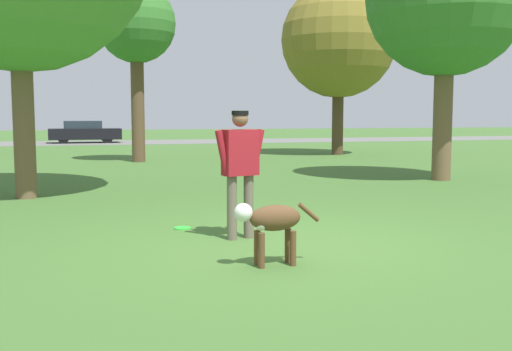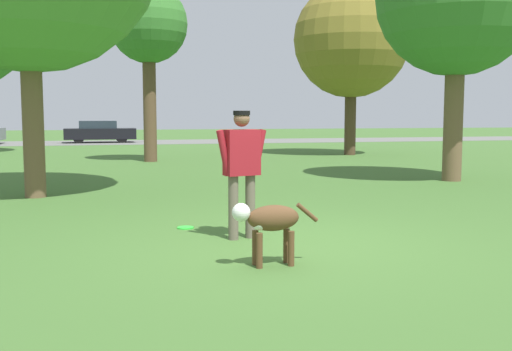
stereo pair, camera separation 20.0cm
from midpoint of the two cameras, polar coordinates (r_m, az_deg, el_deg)
The scene contains 8 objects.
ground_plane at distance 7.59m, azimuth 3.61°, elevation -6.46°, with size 120.00×120.00×0.00m, color #426B2D.
far_road_strip at distance 36.07m, azimuth -10.47°, elevation 3.14°, with size 120.00×6.00×0.01m.
person at distance 7.72m, azimuth -0.62°, elevation 1.20°, with size 0.71×0.32×1.67m.
dog at distance 6.39m, azimuth 2.14°, elevation -4.36°, with size 0.97×0.30×0.69m.
frisbee at distance 8.61m, azimuth -6.07°, elevation -4.96°, with size 0.24×0.24×0.02m.
tree_mid_center at distance 21.20m, azimuth -9.94°, elevation 13.78°, with size 2.67×2.67×6.03m.
tree_far_right at distance 24.71m, azimuth 9.32°, elevation 12.61°, with size 4.60×4.60×6.90m.
parked_car_black at distance 36.00m, azimuth -14.53°, elevation 4.05°, with size 4.09×1.88×1.27m.
Camera 2 is at (-2.16, -7.09, 1.61)m, focal length 42.00 mm.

